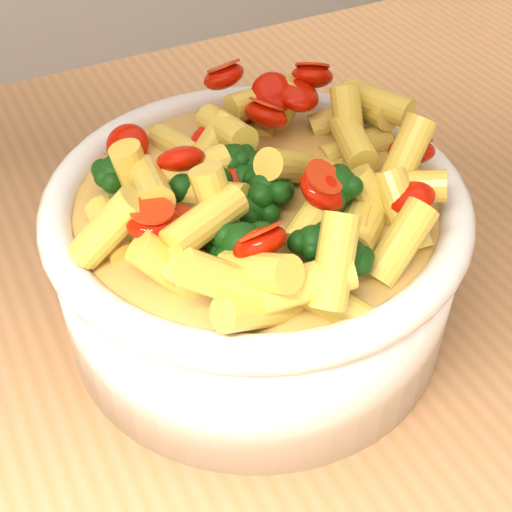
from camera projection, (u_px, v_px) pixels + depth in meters
name	position (u px, v px, depth m)	size (l,w,h in m)	color
table	(305.00, 412.00, 0.53)	(1.20, 0.80, 0.90)	#AE744A
serving_bowl	(256.00, 254.00, 0.43)	(0.24, 0.24, 0.11)	white
pasta_salad	(256.00, 166.00, 0.39)	(0.19, 0.19, 0.04)	#EEBE4B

